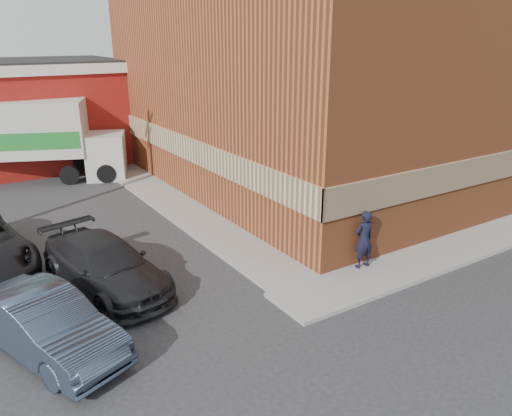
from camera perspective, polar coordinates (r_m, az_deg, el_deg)
ground at (r=14.24m, az=2.61°, el=-9.55°), size 90.00×90.00×0.00m
brick_building at (r=24.90m, az=6.99°, el=14.07°), size 14.25×18.25×9.36m
sidewalk_south at (r=18.70m, az=23.49°, el=-3.76°), size 16.00×1.80×0.12m
sidewalk_west at (r=21.79m, az=-9.81°, el=0.76°), size 1.80×18.00×0.12m
man at (r=15.37m, az=12.23°, el=-3.51°), size 0.69×0.48×1.81m
sedan at (r=12.35m, az=-22.91°, el=-12.17°), size 3.00×4.67×1.45m
suv_b at (r=14.70m, az=-16.86°, el=-6.31°), size 2.95×5.26×1.44m
box_truck at (r=26.57m, az=-23.76°, el=7.61°), size 8.19×5.13×3.90m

